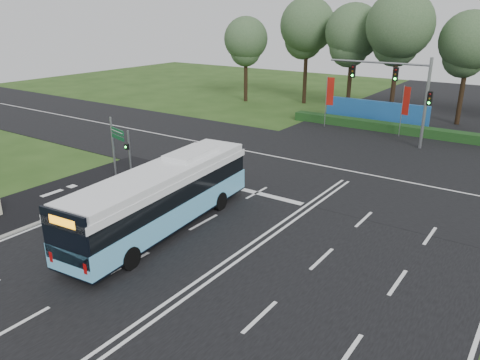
% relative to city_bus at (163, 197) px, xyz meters
% --- Properties ---
extents(ground, '(120.00, 120.00, 0.00)m').
position_rel_city_bus_xyz_m(ground, '(4.43, 1.66, -1.72)').
color(ground, '#274517').
rests_on(ground, ground).
extents(road_main, '(20.00, 120.00, 0.04)m').
position_rel_city_bus_xyz_m(road_main, '(4.43, 1.66, -1.70)').
color(road_main, black).
rests_on(road_main, ground).
extents(road_cross, '(120.00, 14.00, 0.05)m').
position_rel_city_bus_xyz_m(road_cross, '(4.43, 13.66, -1.69)').
color(road_cross, black).
rests_on(road_cross, ground).
extents(bike_path, '(5.00, 18.00, 0.06)m').
position_rel_city_bus_xyz_m(bike_path, '(-8.07, -1.34, -1.69)').
color(bike_path, black).
rests_on(bike_path, ground).
extents(kerb_strip, '(0.25, 18.00, 0.12)m').
position_rel_city_bus_xyz_m(kerb_strip, '(-5.67, -1.34, -1.66)').
color(kerb_strip, gray).
rests_on(kerb_strip, ground).
extents(city_bus, '(3.60, 12.07, 3.41)m').
position_rel_city_bus_xyz_m(city_bus, '(0.00, 0.00, 0.00)').
color(city_bus, '#65BCEA').
rests_on(city_bus, ground).
extents(pedestrian_signal, '(0.27, 0.41, 3.18)m').
position_rel_city_bus_xyz_m(pedestrian_signal, '(-6.97, 4.23, 0.02)').
color(pedestrian_signal, gray).
rests_on(pedestrian_signal, ground).
extents(street_sign, '(1.58, 0.51, 4.18)m').
position_rel_city_bus_xyz_m(street_sign, '(-6.92, 3.16, 0.90)').
color(street_sign, gray).
rests_on(street_sign, ground).
extents(banner_flag_left, '(0.67, 0.24, 4.69)m').
position_rel_city_bus_xyz_m(banner_flag_left, '(-2.71, 24.73, 1.33)').
color(banner_flag_left, gray).
rests_on(banner_flag_left, ground).
extents(banner_flag_mid, '(0.63, 0.22, 4.42)m').
position_rel_city_bus_xyz_m(banner_flag_mid, '(4.14, 24.89, 1.17)').
color(banner_flag_mid, gray).
rests_on(banner_flag_mid, ground).
extents(traffic_light_gantry, '(8.41, 0.28, 7.00)m').
position_rel_city_bus_xyz_m(traffic_light_gantry, '(4.64, 22.16, 2.95)').
color(traffic_light_gantry, gray).
rests_on(traffic_light_gantry, ground).
extents(hedge, '(22.00, 1.20, 0.80)m').
position_rel_city_bus_xyz_m(hedge, '(4.43, 26.16, -1.32)').
color(hedge, '#163A15').
rests_on(hedge, ground).
extents(blue_hoarding, '(10.00, 0.30, 2.20)m').
position_rel_city_bus_xyz_m(blue_hoarding, '(0.43, 28.66, -0.62)').
color(blue_hoarding, '#1B5296').
rests_on(blue_hoarding, ground).
extents(eucalyptus_row, '(48.13, 9.34, 12.18)m').
position_rel_city_bus_xyz_m(eucalyptus_row, '(5.43, 32.82, 6.63)').
color(eucalyptus_row, black).
rests_on(eucalyptus_row, ground).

